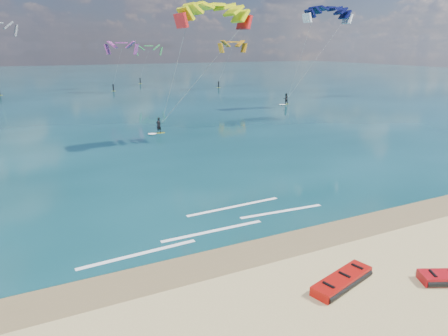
# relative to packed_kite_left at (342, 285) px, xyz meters

# --- Properties ---
(ground) EXTENTS (320.00, 320.00, 0.00)m
(ground) POSITION_rel_packed_kite_left_xyz_m (-2.72, 40.83, 0.00)
(ground) COLOR tan
(ground) RESTS_ON ground
(wet_sand_strip) EXTENTS (320.00, 2.40, 0.01)m
(wet_sand_strip) POSITION_rel_packed_kite_left_xyz_m (-2.72, 3.83, 0.00)
(wet_sand_strip) COLOR brown
(wet_sand_strip) RESTS_ON ground
(sea) EXTENTS (320.00, 200.00, 0.04)m
(sea) POSITION_rel_packed_kite_left_xyz_m (-2.72, 104.83, 0.02)
(sea) COLOR #082C30
(sea) RESTS_ON ground
(packed_kite_left) EXTENTS (3.51, 2.06, 0.44)m
(packed_kite_left) POSITION_rel_packed_kite_left_xyz_m (0.00, 0.00, 0.00)
(packed_kite_left) COLOR #A60E08
(packed_kite_left) RESTS_ON ground
(packed_kite_mid) EXTENTS (2.76, 2.12, 0.44)m
(packed_kite_mid) POSITION_rel_packed_kite_left_xyz_m (4.00, -1.69, 0.00)
(packed_kite_mid) COLOR #A90B11
(packed_kite_mid) RESTS_ON ground
(kitesurfer_main) EXTENTS (9.48, 8.53, 13.88)m
(kitesurfer_main) POSITION_rel_packed_kite_left_xyz_m (3.69, 27.17, 7.11)
(kitesurfer_main) COLOR #C3D619
(kitesurfer_main) RESTS_ON sea
(kitesurfer_far) EXTENTS (8.89, 7.57, 15.71)m
(kitesurfer_far) POSITION_rel_packed_kite_left_xyz_m (28.15, 40.41, 8.13)
(kitesurfer_far) COLOR #C7E422
(kitesurfer_far) RESTS_ON sea
(shoreline_foam) EXTENTS (13.90, 3.60, 0.01)m
(shoreline_foam) POSITION_rel_packed_kite_left_xyz_m (-1.93, 7.14, 0.04)
(shoreline_foam) COLOR white
(shoreline_foam) RESTS_ON ground
(distant_kites) EXTENTS (77.87, 32.67, 12.94)m
(distant_kites) POSITION_rel_packed_kite_left_xyz_m (-6.58, 76.75, 5.41)
(distant_kites) COLOR gray
(distant_kites) RESTS_ON ground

